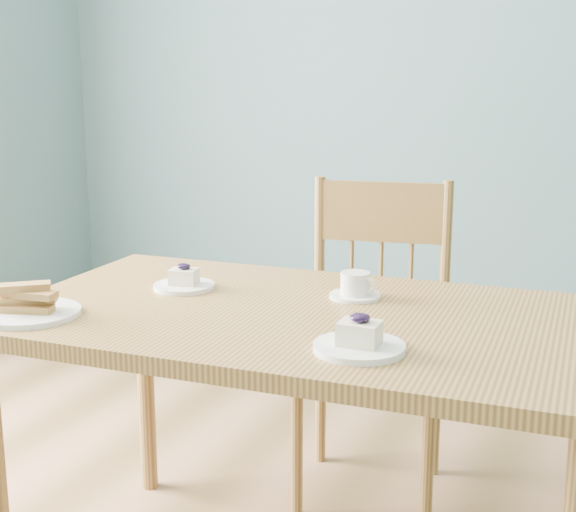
{
  "coord_description": "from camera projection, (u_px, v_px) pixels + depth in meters",
  "views": [
    {
      "loc": [
        0.53,
        -1.4,
        1.25
      ],
      "look_at": [
        -0.2,
        0.27,
        0.84
      ],
      "focal_mm": 50.0,
      "sensor_mm": 36.0,
      "label": 1
    }
  ],
  "objects": [
    {
      "name": "room",
      "position": [
        330.0,
        22.0,
        1.44
      ],
      "size": [
        5.01,
        5.01,
        2.71
      ],
      "color": "#9E6D49",
      "rests_on": "ground"
    },
    {
      "name": "dining_table",
      "position": [
        301.0,
        342.0,
        1.85
      ],
      "size": [
        1.4,
        0.84,
        0.73
      ],
      "rotation": [
        0.0,
        0.0,
        0.05
      ],
      "color": "#A47D3E",
      "rests_on": "ground"
    },
    {
      "name": "dining_chair",
      "position": [
        374.0,
        338.0,
        2.41
      ],
      "size": [
        0.5,
        0.48,
        0.95
      ],
      "rotation": [
        0.0,
        0.0,
        0.18
      ],
      "color": "#A47D3E",
      "rests_on": "ground"
    },
    {
      "name": "cheesecake_plate_near",
      "position": [
        359.0,
        341.0,
        1.56
      ],
      "size": [
        0.18,
        0.18,
        0.08
      ],
      "rotation": [
        0.0,
        0.0,
        0.02
      ],
      "color": "white",
      "rests_on": "dining_table"
    },
    {
      "name": "cheesecake_plate_far",
      "position": [
        184.0,
        282.0,
        2.03
      ],
      "size": [
        0.16,
        0.16,
        0.07
      ],
      "rotation": [
        0.0,
        0.0,
        0.2
      ],
      "color": "white",
      "rests_on": "dining_table"
    },
    {
      "name": "coffee_cup",
      "position": [
        356.0,
        287.0,
        1.94
      ],
      "size": [
        0.13,
        0.13,
        0.06
      ],
      "rotation": [
        0.0,
        0.0,
        -0.21
      ],
      "color": "white",
      "rests_on": "dining_table"
    },
    {
      "name": "biscotti_plate",
      "position": [
        29.0,
        306.0,
        1.79
      ],
      "size": [
        0.23,
        0.23,
        0.07
      ],
      "rotation": [
        0.0,
        0.0,
        0.34
      ],
      "color": "white",
      "rests_on": "dining_table"
    }
  ]
}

